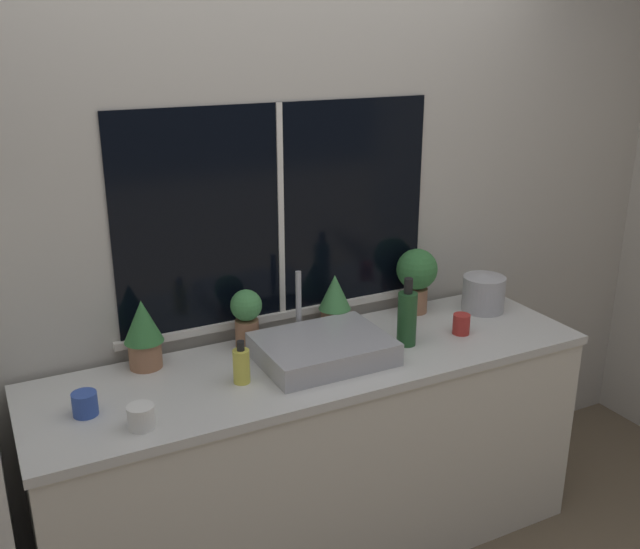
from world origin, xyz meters
TOP-DOWN VIEW (x-y plane):
  - wall_back at (0.00, 0.69)m, footprint 8.00×0.09m
  - wall_right at (2.09, 1.50)m, footprint 0.06×7.00m
  - counter at (0.00, 0.31)m, footprint 2.23×0.64m
  - sink at (0.02, 0.30)m, footprint 0.50×0.43m
  - potted_plant_far_left at (-0.62, 0.55)m, footprint 0.15×0.15m
  - potted_plant_center_left at (-0.20, 0.55)m, footprint 0.13×0.13m
  - potted_plant_center_right at (0.20, 0.55)m, footprint 0.14×0.14m
  - potted_plant_far_right at (0.62, 0.55)m, footprint 0.18×0.18m
  - soap_bottle at (-0.34, 0.27)m, footprint 0.06×0.06m
  - bottle_tall at (0.38, 0.27)m, footprint 0.08×0.08m
  - mug_red at (0.65, 0.25)m, footprint 0.07×0.07m
  - mug_blue at (-0.89, 0.29)m, footprint 0.08×0.08m
  - mug_white at (-0.74, 0.12)m, footprint 0.09×0.09m
  - kettle at (0.91, 0.43)m, footprint 0.19×0.19m

SIDE VIEW (x-z plane):
  - counter at x=0.00m, z-range 0.00..0.90m
  - mug_white at x=-0.74m, z-range 0.90..0.98m
  - mug_blue at x=-0.89m, z-range 0.90..0.98m
  - mug_red at x=0.65m, z-range 0.90..0.99m
  - sink at x=0.02m, z-range 0.80..1.09m
  - soap_bottle at x=-0.34m, z-range 0.89..1.05m
  - kettle at x=0.91m, z-range 0.90..1.08m
  - bottle_tall at x=0.38m, z-range 0.88..1.16m
  - potted_plant_center_right at x=0.20m, z-range 0.91..1.15m
  - potted_plant_center_left at x=-0.20m, z-range 0.92..1.16m
  - potted_plant_far_left at x=-0.62m, z-range 0.91..1.18m
  - potted_plant_far_right at x=0.62m, z-range 0.93..1.23m
  - wall_right at x=2.09m, z-range 0.00..2.70m
  - wall_back at x=0.00m, z-range 0.00..2.70m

